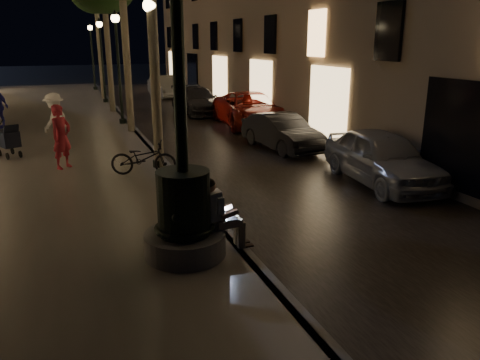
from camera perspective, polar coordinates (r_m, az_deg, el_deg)
name	(u,v)px	position (r m, az deg, el deg)	size (l,w,h in m)	color
ground	(133,131)	(20.79, -12.89, 5.82)	(120.00, 120.00, 0.00)	black
cobble_lane	(200,127)	(21.39, -4.88, 6.50)	(6.00, 45.00, 0.02)	black
promenade	(32,135)	(20.62, -23.99, 5.00)	(8.00, 45.00, 0.20)	#635E57
curb_strip	(133,129)	(20.77, -12.91, 6.09)	(0.25, 45.00, 0.20)	#59595B
fountain_lamppost	(184,199)	(7.89, -6.89, -2.32)	(1.40, 1.40, 5.21)	#59595B
seated_man_laptop	(219,212)	(8.15, -2.63, -3.89)	(0.95, 0.32, 1.33)	tan
lamp_curb_a	(152,60)	(13.49, -10.64, 14.16)	(0.36, 0.36, 4.81)	black
lamp_curb_b	(118,53)	(21.40, -14.68, 14.73)	(0.36, 0.36, 4.81)	black
lamp_curb_c	(101,50)	(29.36, -16.55, 14.98)	(0.36, 0.36, 4.81)	black
lamp_curb_d	(92,48)	(37.34, -17.62, 15.11)	(0.36, 0.36, 4.81)	black
stroller	(8,139)	(16.47, -26.43, 4.53)	(0.79, 1.14, 1.18)	black
car_front	(382,157)	(13.22, 16.91, 2.67)	(1.72, 4.28, 1.46)	#94969B
car_second	(282,132)	(16.78, 5.11, 5.85)	(1.34, 3.84, 1.26)	black
car_third	(250,109)	(21.42, 1.25, 8.60)	(2.51, 5.45, 1.51)	maroon
car_rear	(197,101)	(25.36, -5.25, 9.62)	(1.91, 4.70, 1.36)	#313036
car_fifth	(166,86)	(33.03, -9.05, 11.19)	(1.55, 4.44, 1.46)	gray
pedestrian_red	(61,137)	(14.35, -20.95, 4.95)	(0.67, 0.44, 1.84)	#B22331
pedestrian_white	(55,120)	(17.50, -21.61, 6.83)	(1.19, 0.69, 1.85)	white
bicycle	(143,158)	(13.07, -11.69, 2.64)	(0.62, 1.79, 0.94)	black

